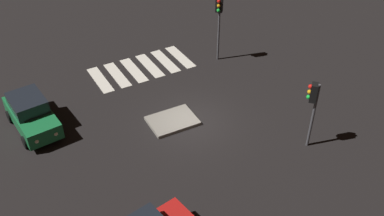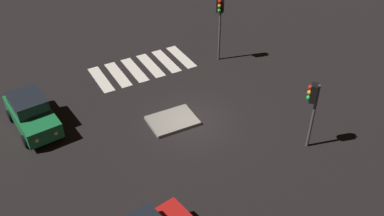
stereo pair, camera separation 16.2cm
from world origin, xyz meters
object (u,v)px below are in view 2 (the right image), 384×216
Objects in this scene: car_green at (31,113)px; traffic_light_south at (220,13)px; traffic_island at (172,121)px; traffic_light_west at (313,101)px.

car_green is 12.73m from traffic_light_south.
traffic_island is 0.59× the size of traffic_light_south.
traffic_island is 7.98m from traffic_light_south.
traffic_light_south is (-5.75, -4.45, 3.30)m from traffic_island.
traffic_island is 0.60× the size of car_green.
traffic_light_south reaches higher than traffic_island.
traffic_light_west is (-5.03, 5.02, 2.74)m from traffic_island.
traffic_light_south is (-12.44, -1.10, 2.48)m from car_green.
car_green is (6.69, -3.35, 0.82)m from traffic_island.
traffic_light_south reaches higher than car_green.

